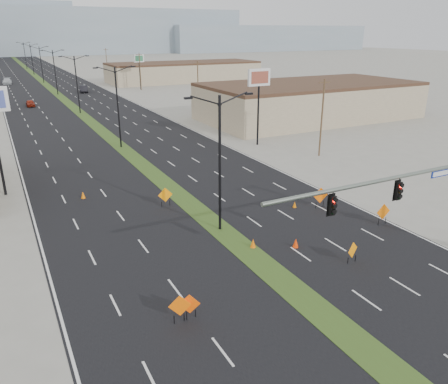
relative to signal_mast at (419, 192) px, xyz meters
name	(u,v)px	position (x,y,z in m)	size (l,w,h in m)	color
ground	(324,316)	(-8.56, -2.00, -4.79)	(600.00, 600.00, 0.00)	gray
road_surface	(56,93)	(-8.56, 98.00, -4.79)	(25.00, 400.00, 0.02)	black
median_strip	(56,93)	(-8.56, 98.00, -4.79)	(2.00, 400.00, 0.04)	#394D1B
building_se_near	(310,102)	(25.44, 43.00, -2.04)	(36.00, 18.00, 5.50)	tan
building_se_far	(184,72)	(29.44, 108.00, -2.29)	(44.00, 16.00, 5.00)	tan
mesa_center	(74,31)	(31.44, 298.00, 9.21)	(220.00, 50.00, 28.00)	#80929E
mesa_east	(263,38)	(171.44, 288.00, 4.21)	(160.00, 50.00, 18.00)	#80929E
signal_mast	(419,192)	(0.00, 0.00, 0.00)	(16.30, 0.60, 8.00)	slate
streetlight_0	(220,160)	(-8.56, 10.00, 0.63)	(5.15, 0.24, 10.02)	black
streetlight_1	(118,105)	(-8.56, 38.00, 0.63)	(5.15, 0.24, 10.02)	black
streetlight_2	(77,83)	(-8.56, 66.00, 0.63)	(5.15, 0.24, 10.02)	black
streetlight_3	(55,71)	(-8.56, 94.00, 0.63)	(5.15, 0.24, 10.02)	black
streetlight_4	(41,63)	(-8.56, 122.00, 0.63)	(5.15, 0.24, 10.02)	black
streetlight_5	(32,58)	(-8.56, 150.00, 0.63)	(5.15, 0.24, 10.02)	black
streetlight_6	(25,55)	(-8.56, 178.00, 0.63)	(5.15, 0.24, 10.02)	black
utility_pole_0	(322,117)	(11.44, 23.00, -0.12)	(1.60, 0.20, 9.00)	#4C3823
utility_pole_1	(198,86)	(11.44, 58.00, -0.12)	(1.60, 0.20, 9.00)	#4C3823
utility_pole_2	(140,71)	(11.44, 93.00, -0.12)	(1.60, 0.20, 9.00)	#4C3823
utility_pole_3	(107,63)	(11.44, 128.00, -0.12)	(1.60, 0.20, 9.00)	#4C3823
car_left	(30,103)	(-15.87, 78.24, -4.15)	(1.51, 3.74, 1.28)	maroon
car_mid	(84,89)	(-2.34, 95.41, -3.98)	(1.72, 4.95, 1.63)	black
car_far	(7,81)	(-18.05, 123.16, -3.98)	(2.26, 5.57, 1.62)	silver
construction_sign_0	(190,305)	(-14.91, 1.00, -3.93)	(1.03, 0.48, 1.48)	#EB4B04
construction_sign_1	(180,307)	(-15.44, 1.00, -3.86)	(1.16, 0.35, 1.58)	#EA5B04
construction_sign_2	(165,196)	(-10.56, 16.27, -3.81)	(1.25, 0.14, 1.67)	orange
construction_sign_3	(353,251)	(-3.31, 1.59, -3.94)	(1.05, 0.39, 1.46)	orange
construction_sign_4	(320,196)	(0.87, 9.94, -3.72)	(1.35, 0.24, 1.81)	#FF6205
construction_sign_5	(383,212)	(2.94, 5.00, -3.78)	(1.29, 0.11, 1.71)	#DA5E04
cone_0	(253,243)	(-7.89, 6.30, -4.45)	(0.41, 0.41, 0.68)	orange
cone_1	(296,243)	(-5.25, 4.99, -4.45)	(0.41, 0.41, 0.68)	#F13805
cone_2	(295,205)	(-0.98, 10.94, -4.51)	(0.33, 0.33, 0.56)	#D96904
cone_3	(83,195)	(-16.44, 21.45, -4.46)	(0.39, 0.39, 0.66)	orange
pole_sign_east_near	(259,83)	(7.73, 31.05, 3.12)	(3.17, 0.51, 9.68)	black
pole_sign_east_far	(139,61)	(11.70, 94.26, 2.16)	(2.79, 1.10, 8.59)	black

